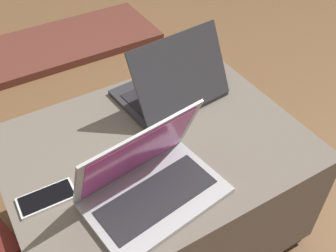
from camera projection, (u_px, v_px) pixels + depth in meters
The scene contains 6 objects.
ground_plane at pixel (158, 228), 1.46m from camera, with size 14.00×14.00×0.00m, color brown.
ottoman at pixel (157, 190), 1.30m from camera, with size 0.87×0.65×0.44m.
laptop_near at pixel (150, 182), 0.99m from camera, with size 0.38×0.27×0.22m.
laptop_far at pixel (172, 86), 1.28m from camera, with size 0.35×0.27×0.23m.
cell_phone at pixel (47, 198), 1.00m from camera, with size 0.15×0.07×0.01m.
fireplace_hearth at pixel (40, 50), 2.32m from camera, with size 1.40×0.50×0.04m.
Camera 1 is at (-0.38, -0.71, 1.27)m, focal length 42.00 mm.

